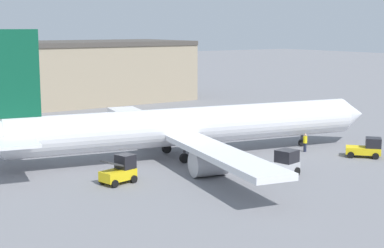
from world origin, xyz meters
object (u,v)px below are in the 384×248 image
(belt_loader_truck, at_px, (120,170))
(pushback_tug, at_px, (367,148))
(airplane, at_px, (181,127))
(ground_crew_worker, at_px, (305,142))
(baggage_tug, at_px, (282,165))

(belt_loader_truck, xyz_separation_m, pushback_tug, (23.72, -4.87, -0.15))
(airplane, relative_size, belt_loader_truck, 13.53)
(airplane, height_order, belt_loader_truck, airplane)
(airplane, xyz_separation_m, belt_loader_truck, (-9.10, -5.00, -1.92))
(ground_crew_worker, relative_size, pushback_tug, 0.52)
(belt_loader_truck, height_order, pushback_tug, belt_loader_truck)
(baggage_tug, xyz_separation_m, belt_loader_truck, (-12.11, 5.66, 0.04))
(airplane, distance_m, baggage_tug, 11.25)
(ground_crew_worker, height_order, baggage_tug, baggage_tug)
(airplane, bearing_deg, baggage_tug, -63.10)
(belt_loader_truck, bearing_deg, airplane, 16.16)
(ground_crew_worker, bearing_deg, airplane, 71.50)
(baggage_tug, bearing_deg, airplane, 93.48)
(ground_crew_worker, relative_size, baggage_tug, 0.47)
(airplane, bearing_deg, belt_loader_truck, -140.05)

